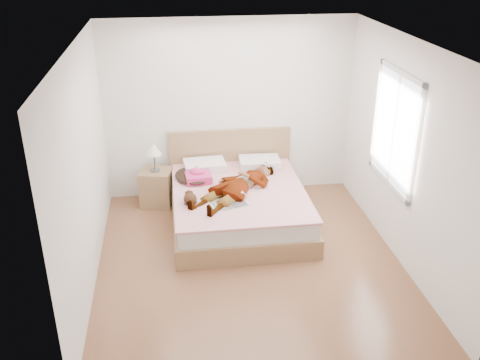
{
  "coord_description": "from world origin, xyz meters",
  "views": [
    {
      "loc": [
        -0.85,
        -5.37,
        3.62
      ],
      "look_at": [
        0.0,
        0.85,
        0.7
      ],
      "focal_mm": 40.0,
      "sensor_mm": 36.0,
      "label": 1
    }
  ],
  "objects_px": {
    "phone": "(198,168)",
    "magazine": "(229,204)",
    "plush_toy": "(190,198)",
    "bed": "(238,203)",
    "coffee_mug": "(240,195)",
    "woman": "(238,182)",
    "towel": "(198,176)",
    "nightstand": "(156,185)"
  },
  "relations": [
    {
      "from": "phone",
      "to": "magazine",
      "type": "relative_size",
      "value": 0.18
    },
    {
      "from": "magazine",
      "to": "plush_toy",
      "type": "xyz_separation_m",
      "value": [
        -0.48,
        0.09,
        0.07
      ]
    },
    {
      "from": "bed",
      "to": "magazine",
      "type": "relative_size",
      "value": 3.91
    },
    {
      "from": "phone",
      "to": "coffee_mug",
      "type": "distance_m",
      "value": 0.82
    },
    {
      "from": "woman",
      "to": "plush_toy",
      "type": "height_order",
      "value": "woman"
    },
    {
      "from": "bed",
      "to": "towel",
      "type": "bearing_deg",
      "value": 153.83
    },
    {
      "from": "coffee_mug",
      "to": "plush_toy",
      "type": "relative_size",
      "value": 0.49
    },
    {
      "from": "phone",
      "to": "plush_toy",
      "type": "distance_m",
      "value": 0.72
    },
    {
      "from": "woman",
      "to": "bed",
      "type": "height_order",
      "value": "bed"
    },
    {
      "from": "towel",
      "to": "plush_toy",
      "type": "xyz_separation_m",
      "value": [
        -0.14,
        -0.64,
        0.0
      ]
    },
    {
      "from": "towel",
      "to": "magazine",
      "type": "xyz_separation_m",
      "value": [
        0.34,
        -0.73,
        -0.06
      ]
    },
    {
      "from": "towel",
      "to": "plush_toy",
      "type": "bearing_deg",
      "value": -102.66
    },
    {
      "from": "woman",
      "to": "phone",
      "type": "distance_m",
      "value": 0.64
    },
    {
      "from": "towel",
      "to": "bed",
      "type": "bearing_deg",
      "value": -26.17
    },
    {
      "from": "plush_toy",
      "to": "phone",
      "type": "bearing_deg",
      "value": 77.93
    },
    {
      "from": "coffee_mug",
      "to": "nightstand",
      "type": "relative_size",
      "value": 0.14
    },
    {
      "from": "magazine",
      "to": "phone",
      "type": "bearing_deg",
      "value": 112.89
    },
    {
      "from": "magazine",
      "to": "coffee_mug",
      "type": "relative_size",
      "value": 4.13
    },
    {
      "from": "nightstand",
      "to": "woman",
      "type": "bearing_deg",
      "value": -33.76
    },
    {
      "from": "woman",
      "to": "phone",
      "type": "bearing_deg",
      "value": -175.87
    },
    {
      "from": "magazine",
      "to": "nightstand",
      "type": "height_order",
      "value": "nightstand"
    },
    {
      "from": "towel",
      "to": "coffee_mug",
      "type": "relative_size",
      "value": 2.84
    },
    {
      "from": "towel",
      "to": "nightstand",
      "type": "relative_size",
      "value": 0.39
    },
    {
      "from": "woman",
      "to": "towel",
      "type": "distance_m",
      "value": 0.61
    },
    {
      "from": "plush_toy",
      "to": "towel",
      "type": "bearing_deg",
      "value": 77.34
    },
    {
      "from": "phone",
      "to": "plush_toy",
      "type": "bearing_deg",
      "value": -149.28
    },
    {
      "from": "woman",
      "to": "phone",
      "type": "height_order",
      "value": "woman"
    },
    {
      "from": "magazine",
      "to": "plush_toy",
      "type": "height_order",
      "value": "plush_toy"
    },
    {
      "from": "bed",
      "to": "towel",
      "type": "distance_m",
      "value": 0.65
    },
    {
      "from": "bed",
      "to": "nightstand",
      "type": "xyz_separation_m",
      "value": [
        -1.11,
        0.64,
        0.04
      ]
    },
    {
      "from": "woman",
      "to": "coffee_mug",
      "type": "xyz_separation_m",
      "value": [
        -0.01,
        -0.24,
        -0.06
      ]
    },
    {
      "from": "towel",
      "to": "magazine",
      "type": "distance_m",
      "value": 0.81
    },
    {
      "from": "magazine",
      "to": "coffee_mug",
      "type": "height_order",
      "value": "coffee_mug"
    },
    {
      "from": "bed",
      "to": "magazine",
      "type": "distance_m",
      "value": 0.57
    },
    {
      "from": "phone",
      "to": "bed",
      "type": "relative_size",
      "value": 0.05
    },
    {
      "from": "phone",
      "to": "coffee_mug",
      "type": "relative_size",
      "value": 0.74
    },
    {
      "from": "woman",
      "to": "magazine",
      "type": "xyz_separation_m",
      "value": [
        -0.17,
        -0.39,
        -0.1
      ]
    },
    {
      "from": "phone",
      "to": "nightstand",
      "type": "distance_m",
      "value": 0.78
    },
    {
      "from": "phone",
      "to": "coffee_mug",
      "type": "height_order",
      "value": "phone"
    },
    {
      "from": "woman",
      "to": "coffee_mug",
      "type": "height_order",
      "value": "woman"
    },
    {
      "from": "phone",
      "to": "magazine",
      "type": "xyz_separation_m",
      "value": [
        0.33,
        -0.79,
        -0.17
      ]
    },
    {
      "from": "coffee_mug",
      "to": "plush_toy",
      "type": "bearing_deg",
      "value": -174.9
    }
  ]
}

